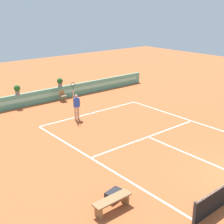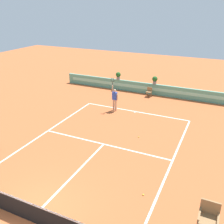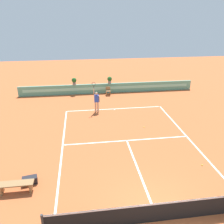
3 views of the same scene
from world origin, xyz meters
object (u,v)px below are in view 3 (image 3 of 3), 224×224
bench_courtside (16,185)px  tennis_player (96,100)px  gear_bag (30,180)px  potted_plant_centre (110,80)px  potted_plant_left (74,81)px  tennis_ball_mid_court (202,165)px  ball_kid_chair (108,91)px  tennis_ball_near_baseline (144,127)px

bench_courtside → tennis_player: tennis_player is taller
bench_courtside → tennis_player: 9.99m
gear_bag → potted_plant_centre: 14.56m
gear_bag → potted_plant_centre: size_ratio=0.97×
bench_courtside → potted_plant_left: size_ratio=2.21×
tennis_ball_mid_court → potted_plant_left: bearing=117.8°
ball_kid_chair → potted_plant_centre: (0.25, 0.73, 0.93)m
ball_kid_chair → potted_plant_centre: potted_plant_centre is taller
potted_plant_centre → bench_courtside: bearing=-113.8°
ball_kid_chair → tennis_player: size_ratio=0.33×
tennis_ball_mid_court → potted_plant_centre: bearing=104.3°
potted_plant_left → bench_courtside: bearing=-100.3°
tennis_ball_mid_court → potted_plant_left: size_ratio=0.09×
bench_courtside → tennis_ball_mid_court: bench_courtside is taller
bench_courtside → potted_plant_centre: 15.23m
bench_courtside → tennis_ball_near_baseline: size_ratio=23.53×
tennis_ball_mid_court → gear_bag: bearing=-178.9°
tennis_ball_near_baseline → potted_plant_centre: bearing=99.9°
ball_kid_chair → tennis_ball_near_baseline: bearing=-77.4°
ball_kid_chair → tennis_player: bearing=-109.3°
tennis_ball_mid_court → bench_courtside: bearing=-175.7°
tennis_ball_mid_court → potted_plant_left: (-6.97, 13.19, 1.38)m
bench_courtside → tennis_ball_mid_court: bearing=4.3°
tennis_player → tennis_ball_mid_court: tennis_player is taller
ball_kid_chair → tennis_player: 4.52m
bench_courtside → gear_bag: 0.75m
ball_kid_chair → tennis_ball_mid_court: 12.99m
ball_kid_chair → bench_courtside: size_ratio=0.53×
potted_plant_centre → tennis_ball_near_baseline: bearing=-80.1°
gear_bag → tennis_ball_near_baseline: 8.70m
bench_courtside → gear_bag: bearing=46.8°
potted_plant_centre → tennis_ball_mid_court: bearing=-75.7°
potted_plant_left → tennis_ball_mid_court: bearing=-62.2°
tennis_ball_near_baseline → bench_courtside: bearing=-143.6°
tennis_player → potted_plant_left: 5.31m
bench_courtside → gear_bag: size_ratio=2.29×
potted_plant_left → potted_plant_centre: same height
tennis_player → potted_plant_left: size_ratio=3.57×
tennis_ball_near_baseline → potted_plant_left: potted_plant_left is taller
tennis_ball_mid_court → potted_plant_centre: size_ratio=0.09×
bench_courtside → tennis_ball_mid_court: (9.50, 0.71, -0.34)m
tennis_ball_near_baseline → tennis_ball_mid_court: (1.92, -4.87, 0.00)m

